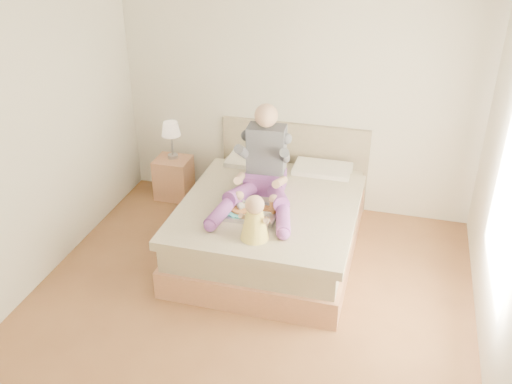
% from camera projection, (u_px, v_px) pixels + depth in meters
% --- Properties ---
extents(room, '(4.02, 4.22, 2.71)m').
position_uv_depth(room, '(252.00, 159.00, 4.37)').
color(room, brown).
rests_on(room, ground).
extents(bed, '(1.70, 2.18, 1.00)m').
position_uv_depth(bed, '(273.00, 220.00, 5.87)').
color(bed, '#AA724F').
rests_on(bed, ground).
extents(nightstand, '(0.41, 0.37, 0.50)m').
position_uv_depth(nightstand, '(174.00, 178.00, 6.86)').
color(nightstand, '#AA724F').
rests_on(nightstand, ground).
extents(lamp, '(0.22, 0.22, 0.45)m').
position_uv_depth(lamp, '(171.00, 131.00, 6.62)').
color(lamp, '#B7B9BF').
rests_on(lamp, nightstand).
extents(adult, '(0.79, 1.14, 0.94)m').
position_uv_depth(adult, '(263.00, 171.00, 5.58)').
color(adult, '#78398E').
rests_on(adult, bed).
extents(tray, '(0.51, 0.40, 0.14)m').
position_uv_depth(tray, '(251.00, 211.00, 5.40)').
color(tray, '#B7B9BF').
rests_on(tray, bed).
extents(baby, '(0.28, 0.38, 0.42)m').
position_uv_depth(baby, '(255.00, 221.00, 4.97)').
color(baby, '#FFE350').
rests_on(baby, bed).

